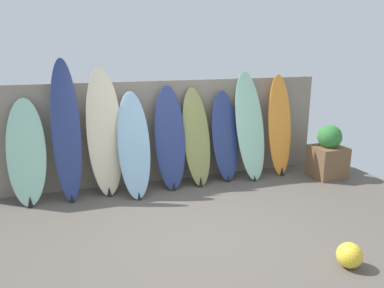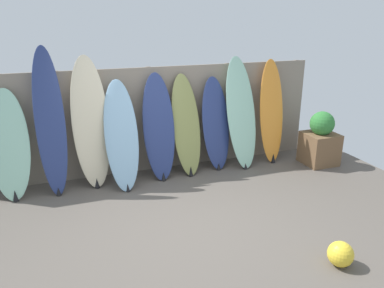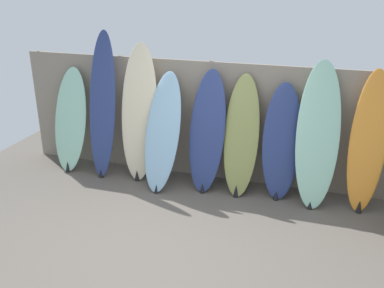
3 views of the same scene
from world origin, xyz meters
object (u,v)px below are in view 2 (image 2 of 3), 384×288
at_px(beach_ball, 340,254).
at_px(surfboard_olive_5, 186,126).
at_px(surfboard_seafoam_0, 9,146).
at_px(surfboard_seafoam_7, 241,113).
at_px(planter_box, 320,141).
at_px(surfboard_navy_6, 216,124).
at_px(surfboard_orange_8, 271,112).
at_px(surfboard_navy_1, 50,123).
at_px(surfboard_skyblue_3, 121,136).
at_px(surfboard_cream_2, 91,124).
at_px(surfboard_navy_4, 159,128).

bearing_deg(beach_ball, surfboard_olive_5, 103.36).
bearing_deg(surfboard_seafoam_0, surfboard_seafoam_7, -0.18).
distance_m(surfboard_olive_5, planter_box, 2.50).
bearing_deg(beach_ball, planter_box, 56.66).
bearing_deg(surfboard_navy_6, surfboard_orange_8, -0.89).
distance_m(surfboard_olive_5, surfboard_navy_6, 0.56).
relative_size(surfboard_seafoam_7, surfboard_orange_8, 1.04).
bearing_deg(surfboard_navy_1, surfboard_skyblue_3, -7.13).
bearing_deg(surfboard_skyblue_3, beach_ball, -57.49).
bearing_deg(surfboard_cream_2, surfboard_navy_4, -3.23).
height_order(surfboard_cream_2, surfboard_olive_5, surfboard_cream_2).
distance_m(surfboard_navy_1, surfboard_skyblue_3, 1.06).
bearing_deg(surfboard_olive_5, beach_ball, -76.64).
relative_size(surfboard_skyblue_3, surfboard_navy_6, 1.03).
distance_m(surfboard_seafoam_0, surfboard_orange_8, 4.39).
distance_m(surfboard_olive_5, surfboard_orange_8, 1.65).
distance_m(surfboard_navy_4, planter_box, 2.97).
distance_m(surfboard_cream_2, surfboard_seafoam_7, 2.58).
distance_m(surfboard_navy_4, surfboard_navy_6, 1.05).
xyz_separation_m(surfboard_navy_4, surfboard_orange_8, (2.14, 0.04, 0.07)).
xyz_separation_m(surfboard_seafoam_0, surfboard_orange_8, (4.39, 0.01, 0.13)).
xyz_separation_m(surfboard_seafoam_0, surfboard_cream_2, (1.18, 0.02, 0.22)).
bearing_deg(surfboard_navy_1, surfboard_seafoam_7, 0.16).
height_order(surfboard_skyblue_3, surfboard_seafoam_7, surfboard_seafoam_7).
xyz_separation_m(surfboard_olive_5, surfboard_seafoam_7, (1.02, -0.01, 0.13)).
height_order(surfboard_skyblue_3, planter_box, surfboard_skyblue_3).
relative_size(surfboard_skyblue_3, beach_ball, 5.91).
distance_m(surfboard_seafoam_7, planter_box, 1.56).
distance_m(surfboard_navy_4, surfboard_seafoam_7, 1.52).
relative_size(surfboard_cream_2, surfboard_olive_5, 1.21).
relative_size(surfboard_olive_5, surfboard_seafoam_7, 0.87).
bearing_deg(surfboard_seafoam_7, beach_ball, -95.61).
bearing_deg(surfboard_seafoam_0, planter_box, -5.20).
height_order(surfboard_olive_5, surfboard_orange_8, surfboard_orange_8).
relative_size(surfboard_seafoam_0, surfboard_navy_1, 0.73).
bearing_deg(surfboard_navy_1, planter_box, -5.62).
relative_size(surfboard_navy_4, beach_ball, 6.15).
distance_m(surfboard_navy_6, planter_box, 1.96).
xyz_separation_m(surfboard_skyblue_3, planter_box, (3.54, -0.32, -0.39)).
height_order(surfboard_cream_2, surfboard_skyblue_3, surfboard_cream_2).
bearing_deg(surfboard_orange_8, surfboard_olive_5, -179.77).
distance_m(surfboard_seafoam_0, surfboard_navy_4, 2.25).
xyz_separation_m(surfboard_navy_1, surfboard_skyblue_3, (1.02, -0.13, -0.26)).
xyz_separation_m(surfboard_cream_2, surfboard_navy_4, (1.07, -0.06, -0.16)).
distance_m(surfboard_navy_1, surfboard_olive_5, 2.16).
bearing_deg(surfboard_navy_6, surfboard_skyblue_3, -174.12).
distance_m(surfboard_navy_6, surfboard_orange_8, 1.10).
height_order(surfboard_cream_2, surfboard_navy_4, surfboard_cream_2).
distance_m(surfboard_cream_2, surfboard_orange_8, 3.21).
distance_m(surfboard_navy_1, surfboard_orange_8, 3.79).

